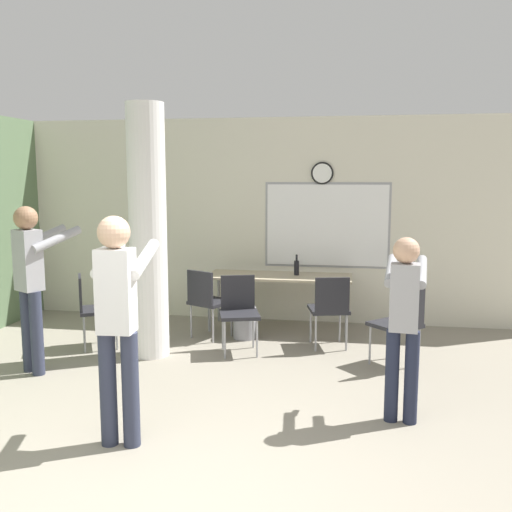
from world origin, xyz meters
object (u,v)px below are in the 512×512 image
at_px(person_playing_side, 404,314).
at_px(chair_table_front, 239,308).
at_px(chair_table_right, 330,306).
at_px(chair_near_pillar, 93,305).
at_px(person_playing_front, 118,312).
at_px(bottle_on_table, 297,267).
at_px(chair_table_left, 207,298).
at_px(person_watching_back, 32,276).
at_px(folding_table, 279,279).
at_px(chair_mid_room, 400,321).

bearing_deg(person_playing_side, chair_table_front, 136.06).
bearing_deg(chair_table_right, chair_near_pillar, -171.08).
height_order(chair_table_right, person_playing_front, person_playing_front).
bearing_deg(bottle_on_table, person_playing_side, -67.35).
height_order(chair_near_pillar, person_playing_front, person_playing_front).
xyz_separation_m(chair_table_left, person_watching_back, (-1.45, -1.50, 0.50)).
bearing_deg(chair_table_left, chair_table_front, -42.79).
height_order(chair_near_pillar, person_playing_side, person_playing_side).
xyz_separation_m(folding_table, bottle_on_table, (0.22, 0.05, 0.15)).
relative_size(chair_near_pillar, person_watching_back, 0.51).
bearing_deg(chair_mid_room, person_playing_front, -136.36).
bearing_deg(person_playing_side, person_watching_back, 170.79).
relative_size(chair_table_right, person_watching_back, 0.51).
height_order(bottle_on_table, chair_table_right, bottle_on_table).
bearing_deg(chair_near_pillar, bottle_on_table, 28.40).
relative_size(chair_table_front, chair_near_pillar, 1.00).
bearing_deg(bottle_on_table, chair_table_left, -148.69).
bearing_deg(chair_mid_room, chair_table_right, 143.24).
bearing_deg(bottle_on_table, person_watching_back, -139.46).
relative_size(chair_near_pillar, person_playing_side, 0.57).
bearing_deg(person_playing_front, chair_table_front, 79.79).
height_order(chair_mid_room, chair_table_left, same).
distance_m(bottle_on_table, chair_table_front, 1.26).
distance_m(bottle_on_table, chair_table_left, 1.26).
bearing_deg(chair_table_front, chair_near_pillar, -175.19).
relative_size(folding_table, chair_mid_room, 2.17).
height_order(chair_table_left, person_watching_back, person_watching_back).
bearing_deg(chair_table_right, person_playing_side, -70.88).
relative_size(person_watching_back, person_playing_front, 0.99).
bearing_deg(chair_table_left, person_watching_back, -134.04).
height_order(bottle_on_table, person_playing_side, person_playing_side).
relative_size(chair_mid_room, chair_table_right, 1.00).
bearing_deg(chair_table_left, chair_mid_room, -17.84).
distance_m(chair_mid_room, chair_table_right, 0.95).
height_order(folding_table, person_playing_side, person_playing_side).
relative_size(chair_mid_room, chair_table_left, 1.00).
bearing_deg(bottle_on_table, folding_table, -166.47).
bearing_deg(chair_near_pillar, chair_table_front, 4.81).
distance_m(chair_table_right, person_playing_front, 3.10).
bearing_deg(person_playing_front, chair_table_left, 91.12).
height_order(chair_table_front, person_playing_front, person_playing_front).
bearing_deg(person_watching_back, person_playing_side, -9.21).
bearing_deg(chair_table_front, chair_mid_room, -8.93).
relative_size(chair_table_right, person_playing_front, 0.50).
relative_size(bottle_on_table, chair_table_front, 0.31).
height_order(folding_table, person_playing_front, person_playing_front).
height_order(chair_mid_room, chair_table_right, same).
distance_m(chair_table_left, chair_table_right, 1.52).
bearing_deg(chair_mid_room, folding_table, 137.76).
distance_m(folding_table, person_playing_front, 3.53).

